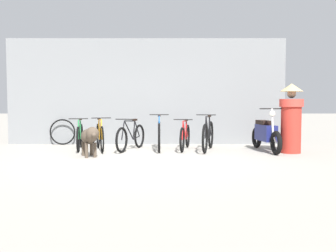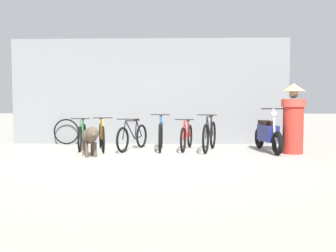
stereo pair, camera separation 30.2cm
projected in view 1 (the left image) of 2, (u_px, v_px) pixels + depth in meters
name	position (u px, v px, depth m)	size (l,w,h in m)	color
ground_plane	(139.00, 160.00, 8.10)	(60.00, 60.00, 0.00)	#9E998E
shop_wall_back	(147.00, 92.00, 11.11)	(7.81, 0.20, 2.97)	slate
bicycle_0	(80.00, 136.00, 9.87)	(0.46, 1.67, 0.81)	black
bicycle_1	(100.00, 136.00, 9.66)	(0.56, 1.62, 0.83)	black
bicycle_2	(131.00, 137.00, 9.74)	(0.64, 1.62, 0.80)	black
bicycle_3	(160.00, 135.00, 9.76)	(0.46, 1.68, 0.91)	black
bicycle_4	(185.00, 137.00, 9.82)	(0.46, 1.66, 0.79)	black
bicycle_5	(208.00, 136.00, 9.63)	(0.55, 1.71, 0.91)	black
motorcycle	(266.00, 134.00, 9.54)	(0.58, 1.90, 1.06)	black
stray_dog	(90.00, 137.00, 8.52)	(0.59, 1.02, 0.68)	#4C3F33
person_in_robes	(292.00, 117.00, 9.19)	(0.74, 0.74, 1.63)	#B72D23
spare_tire_left	(63.00, 132.00, 10.93)	(0.72, 0.05, 0.72)	black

